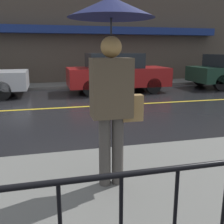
# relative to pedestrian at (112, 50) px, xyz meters

# --- Properties ---
(ground_plane) EXTENTS (80.00, 80.00, 0.00)m
(ground_plane) POSITION_rel_pedestrian_xyz_m (-0.32, 4.97, -1.69)
(ground_plane) COLOR black
(sidewalk_near) EXTENTS (28.00, 2.93, 0.12)m
(sidewalk_near) POSITION_rel_pedestrian_xyz_m (-0.32, -0.30, -1.62)
(sidewalk_near) COLOR slate
(sidewalk_near) RESTS_ON ground_plane
(sidewalk_far) EXTENTS (28.00, 1.66, 0.12)m
(sidewalk_far) POSITION_rel_pedestrian_xyz_m (-0.32, 9.60, -1.62)
(sidewalk_far) COLOR slate
(sidewalk_far) RESTS_ON ground_plane
(lane_marking) EXTENTS (25.20, 0.12, 0.01)m
(lane_marking) POSITION_rel_pedestrian_xyz_m (-0.32, 4.97, -1.68)
(lane_marking) COLOR gold
(lane_marking) RESTS_ON ground_plane
(building_storefront) EXTENTS (28.00, 0.85, 5.92)m
(building_storefront) POSITION_rel_pedestrian_xyz_m (-0.32, 10.56, 1.25)
(building_storefront) COLOR #4C4238
(building_storefront) RESTS_ON ground_plane
(pedestrian) EXTENTS (0.91, 0.91, 2.09)m
(pedestrian) POSITION_rel_pedestrian_xyz_m (0.00, 0.00, 0.00)
(pedestrian) COLOR #4C4742
(pedestrian) RESTS_ON sidewalk_near
(car_red) EXTENTS (4.03, 1.81, 1.55)m
(car_red) POSITION_rel_pedestrian_xyz_m (2.09, 7.58, -0.91)
(car_red) COLOR maroon
(car_red) RESTS_ON ground_plane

